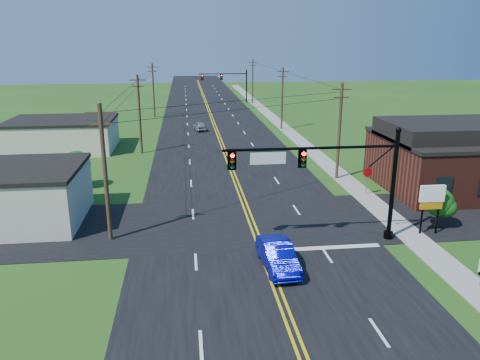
{
  "coord_description": "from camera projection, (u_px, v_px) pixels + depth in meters",
  "views": [
    {
      "loc": [
        -4.36,
        -19.32,
        12.63
      ],
      "look_at": [
        -0.88,
        10.0,
        3.81
      ],
      "focal_mm": 35.0,
      "sensor_mm": 36.0,
      "label": 1
    }
  ],
  "objects": [
    {
      "name": "signal_mast_far",
      "position": [
        226.0,
        81.0,
        97.81
      ],
      "size": [
        10.98,
        0.6,
        7.48
      ],
      "color": "black",
      "rests_on": "ground"
    },
    {
      "name": "road_main",
      "position": [
        215.0,
        128.0,
        70.06
      ],
      "size": [
        16.0,
        220.0,
        0.04
      ],
      "primitive_type": "cube",
      "color": "black",
      "rests_on": "ground"
    },
    {
      "name": "tree_right_back",
      "position": [
        384.0,
        142.0,
        48.28
      ],
      "size": [
        3.0,
        3.0,
        4.1
      ],
      "color": "#3D291C",
      "rests_on": "ground"
    },
    {
      "name": "tree_left",
      "position": [
        77.0,
        164.0,
        41.22
      ],
      "size": [
        2.4,
        2.4,
        3.37
      ],
      "color": "#3D291C",
      "rests_on": "ground"
    },
    {
      "name": "signal_mast_main",
      "position": [
        327.0,
        172.0,
        29.23
      ],
      "size": [
        11.3,
        0.6,
        7.48
      ],
      "color": "black",
      "rests_on": "ground"
    },
    {
      "name": "utility_pole_left_a",
      "position": [
        105.0,
        171.0,
        29.58
      ],
      "size": [
        1.8,
        0.28,
        9.0
      ],
      "color": "#3D291C",
      "rests_on": "ground"
    },
    {
      "name": "utility_pole_right_a",
      "position": [
        339.0,
        130.0,
        43.17
      ],
      "size": [
        1.8,
        0.28,
        9.0
      ],
      "color": "#3D291C",
      "rests_on": "ground"
    },
    {
      "name": "utility_pole_right_b",
      "position": [
        282.0,
        97.0,
        67.91
      ],
      "size": [
        1.8,
        0.28,
        9.0
      ],
      "color": "#3D291C",
      "rests_on": "ground"
    },
    {
      "name": "distant_car",
      "position": [
        200.0,
        126.0,
        68.18
      ],
      "size": [
        2.05,
        3.88,
        1.26
      ],
      "primitive_type": "imported",
      "rotation": [
        0.0,
        0.0,
        3.3
      ],
      "color": "#A5A5AA",
      "rests_on": "ground"
    },
    {
      "name": "utility_pole_left_b",
      "position": [
        139.0,
        113.0,
        53.37
      ],
      "size": [
        1.8,
        0.28,
        9.0
      ],
      "color": "#3D291C",
      "rests_on": "ground"
    },
    {
      "name": "road_cross",
      "position": [
        249.0,
        222.0,
        33.9
      ],
      "size": [
        70.0,
        10.0,
        0.04
      ],
      "primitive_type": "cube",
      "color": "black",
      "rests_on": "ground"
    },
    {
      "name": "pylon_sign",
      "position": [
        432.0,
        199.0,
        31.08
      ],
      "size": [
        1.69,
        0.26,
        3.47
      ],
      "rotation": [
        0.0,
        0.0,
        -0.01
      ],
      "color": "black",
      "rests_on": "ground"
    },
    {
      "name": "shrub_corner",
      "position": [
        439.0,
        202.0,
        32.46
      ],
      "size": [
        2.0,
        2.0,
        2.86
      ],
      "color": "#3D291C",
      "rests_on": "ground"
    },
    {
      "name": "stop_sign",
      "position": [
        368.0,
        175.0,
        39.35
      ],
      "size": [
        0.86,
        0.24,
        2.44
      ],
      "rotation": [
        0.0,
        0.0,
        0.23
      ],
      "color": "slate",
      "rests_on": "ground"
    },
    {
      "name": "sidewalk",
      "position": [
        299.0,
        140.0,
        61.72
      ],
      "size": [
        2.0,
        160.0,
        0.08
      ],
      "primitive_type": "cube",
      "color": "gray",
      "rests_on": "ground"
    },
    {
      "name": "utility_pole_right_c",
      "position": [
        253.0,
        81.0,
        96.46
      ],
      "size": [
        1.8,
        0.28,
        9.0
      ],
      "color": "#3D291C",
      "rests_on": "ground"
    },
    {
      "name": "cream_bldg_near",
      "position": [
        9.0,
        195.0,
        33.3
      ],
      "size": [
        10.2,
        8.2,
        4.1
      ],
      "color": "silver",
      "rests_on": "ground"
    },
    {
      "name": "utility_pole_left_c",
      "position": [
        153.0,
        89.0,
        79.06
      ],
      "size": [
        1.8,
        0.28,
        9.0
      ],
      "color": "#3D291C",
      "rests_on": "ground"
    },
    {
      "name": "blue_car",
      "position": [
        278.0,
        256.0,
        26.82
      ],
      "size": [
        1.95,
        4.81,
        1.55
      ],
      "primitive_type": "imported",
      "rotation": [
        0.0,
        0.0,
        0.07
      ],
      "color": "#070A9C",
      "rests_on": "ground"
    },
    {
      "name": "ground",
      "position": [
        283.0,
        314.0,
        22.49
      ],
      "size": [
        260.0,
        260.0,
        0.0
      ],
      "primitive_type": "plane",
      "color": "#1D4A15",
      "rests_on": "ground"
    },
    {
      "name": "cream_bldg_far",
      "position": [
        63.0,
        134.0,
        55.97
      ],
      "size": [
        12.2,
        9.2,
        3.7
      ],
      "color": "silver",
      "rests_on": "ground"
    },
    {
      "name": "brick_building",
      "position": [
        464.0,
        162.0,
        41.19
      ],
      "size": [
        14.2,
        11.2,
        4.7
      ],
      "color": "#552118",
      "rests_on": "ground"
    }
  ]
}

